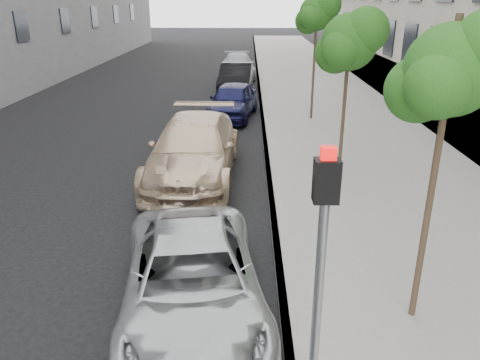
{
  "coord_description": "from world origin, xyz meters",
  "views": [
    {
      "loc": [
        0.57,
        -4.72,
        4.84
      ],
      "look_at": [
        0.42,
        3.84,
        1.5
      ],
      "focal_mm": 35.0,
      "sensor_mm": 36.0,
      "label": 1
    }
  ],
  "objects_px": {
    "signal_pole": "(320,272)",
    "sedan_blue": "(233,101)",
    "tree_near": "(453,71)",
    "suv": "(194,149)",
    "tree_far": "(318,13)",
    "sedan_rear": "(238,65)",
    "sedan_black": "(236,78)",
    "minivan": "(192,280)",
    "tree_mid": "(350,42)"
  },
  "relations": [
    {
      "from": "sedan_rear",
      "to": "minivan",
      "type": "bearing_deg",
      "value": -94.19
    },
    {
      "from": "tree_far",
      "to": "signal_pole",
      "type": "distance_m",
      "value": 15.43
    },
    {
      "from": "tree_near",
      "to": "tree_mid",
      "type": "xyz_separation_m",
      "value": [
        0.0,
        6.5,
        -0.19
      ]
    },
    {
      "from": "tree_near",
      "to": "suv",
      "type": "distance_m",
      "value": 8.29
    },
    {
      "from": "minivan",
      "to": "sedan_rear",
      "type": "height_order",
      "value": "sedan_rear"
    },
    {
      "from": "tree_mid",
      "to": "suv",
      "type": "height_order",
      "value": "tree_mid"
    },
    {
      "from": "tree_mid",
      "to": "tree_far",
      "type": "xyz_separation_m",
      "value": [
        -0.0,
        6.5,
        0.52
      ]
    },
    {
      "from": "signal_pole",
      "to": "suv",
      "type": "distance_m",
      "value": 9.02
    },
    {
      "from": "tree_far",
      "to": "suv",
      "type": "height_order",
      "value": "tree_far"
    },
    {
      "from": "tree_near",
      "to": "sedan_blue",
      "type": "distance_m",
      "value": 14.36
    },
    {
      "from": "tree_far",
      "to": "sedan_rear",
      "type": "xyz_separation_m",
      "value": [
        -3.33,
        11.81,
        -3.56
      ]
    },
    {
      "from": "sedan_blue",
      "to": "sedan_rear",
      "type": "bearing_deg",
      "value": 99.3
    },
    {
      "from": "minivan",
      "to": "signal_pole",
      "type": "bearing_deg",
      "value": -63.39
    },
    {
      "from": "tree_far",
      "to": "sedan_blue",
      "type": "distance_m",
      "value": 4.9
    },
    {
      "from": "signal_pole",
      "to": "sedan_blue",
      "type": "distance_m",
      "value": 15.91
    },
    {
      "from": "minivan",
      "to": "sedan_rear",
      "type": "xyz_separation_m",
      "value": [
        0.2,
        24.7,
        0.07
      ]
    },
    {
      "from": "tree_far",
      "to": "sedan_rear",
      "type": "bearing_deg",
      "value": 105.74
    },
    {
      "from": "tree_near",
      "to": "suv",
      "type": "height_order",
      "value": "tree_near"
    },
    {
      "from": "tree_mid",
      "to": "tree_far",
      "type": "bearing_deg",
      "value": 90.0
    },
    {
      "from": "suv",
      "to": "tree_near",
      "type": "bearing_deg",
      "value": -55.32
    },
    {
      "from": "tree_far",
      "to": "sedan_blue",
      "type": "bearing_deg",
      "value": 169.84
    },
    {
      "from": "minivan",
      "to": "sedan_blue",
      "type": "bearing_deg",
      "value": 80.82
    },
    {
      "from": "sedan_rear",
      "to": "signal_pole",
      "type": "bearing_deg",
      "value": -90.76
    },
    {
      "from": "tree_mid",
      "to": "sedan_blue",
      "type": "bearing_deg",
      "value": 115.12
    },
    {
      "from": "tree_near",
      "to": "signal_pole",
      "type": "height_order",
      "value": "tree_near"
    },
    {
      "from": "minivan",
      "to": "sedan_black",
      "type": "distance_m",
      "value": 19.1
    },
    {
      "from": "tree_mid",
      "to": "sedan_blue",
      "type": "distance_m",
      "value": 8.4
    },
    {
      "from": "sedan_blue",
      "to": "sedan_black",
      "type": "xyz_separation_m",
      "value": [
        0.0,
        5.61,
        0.04
      ]
    },
    {
      "from": "tree_mid",
      "to": "suv",
      "type": "bearing_deg",
      "value": -179.09
    },
    {
      "from": "tree_far",
      "to": "signal_pole",
      "type": "xyz_separation_m",
      "value": [
        -1.93,
        -15.18,
        -2.01
      ]
    },
    {
      "from": "suv",
      "to": "sedan_black",
      "type": "height_order",
      "value": "suv"
    },
    {
      "from": "suv",
      "to": "sedan_rear",
      "type": "height_order",
      "value": "suv"
    },
    {
      "from": "tree_near",
      "to": "sedan_blue",
      "type": "bearing_deg",
      "value": 103.75
    },
    {
      "from": "signal_pole",
      "to": "tree_far",
      "type": "bearing_deg",
      "value": 81.89
    },
    {
      "from": "minivan",
      "to": "suv",
      "type": "distance_m",
      "value": 6.36
    },
    {
      "from": "tree_mid",
      "to": "tree_far",
      "type": "distance_m",
      "value": 6.52
    },
    {
      "from": "tree_far",
      "to": "minivan",
      "type": "distance_m",
      "value": 13.85
    },
    {
      "from": "sedan_black",
      "to": "sedan_blue",
      "type": "bearing_deg",
      "value": -87.22
    },
    {
      "from": "sedan_blue",
      "to": "tree_near",
      "type": "bearing_deg",
      "value": -66.95
    },
    {
      "from": "tree_near",
      "to": "suv",
      "type": "bearing_deg",
      "value": 123.1
    },
    {
      "from": "minivan",
      "to": "sedan_black",
      "type": "xyz_separation_m",
      "value": [
        0.2,
        19.1,
        0.13
      ]
    },
    {
      "from": "sedan_blue",
      "to": "tree_mid",
      "type": "bearing_deg",
      "value": -55.58
    },
    {
      "from": "minivan",
      "to": "sedan_rear",
      "type": "relative_size",
      "value": 0.94
    },
    {
      "from": "sedan_black",
      "to": "tree_near",
      "type": "bearing_deg",
      "value": -77.39
    },
    {
      "from": "sedan_black",
      "to": "tree_far",
      "type": "bearing_deg",
      "value": -59.03
    },
    {
      "from": "signal_pole",
      "to": "sedan_blue",
      "type": "xyz_separation_m",
      "value": [
        -1.4,
        15.77,
        -1.54
      ]
    },
    {
      "from": "sedan_blue",
      "to": "sedan_rear",
      "type": "relative_size",
      "value": 0.87
    },
    {
      "from": "tree_near",
      "to": "tree_mid",
      "type": "distance_m",
      "value": 6.5
    },
    {
      "from": "sedan_black",
      "to": "suv",
      "type": "bearing_deg",
      "value": -91.1
    },
    {
      "from": "minivan",
      "to": "sedan_blue",
      "type": "distance_m",
      "value": 13.49
    }
  ]
}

